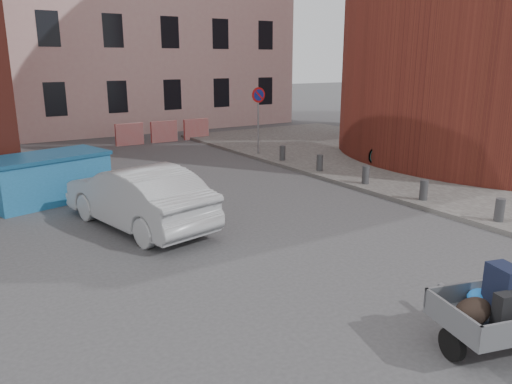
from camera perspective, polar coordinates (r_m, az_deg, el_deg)
ground at (r=9.64m, az=0.93°, el=-8.45°), size 120.00×120.00×0.00m
sidewalk at (r=19.12m, az=19.65°, el=2.67°), size 9.00×24.00×0.12m
building_pink at (r=31.49m, az=-13.01°, el=20.32°), size 16.00×8.00×14.00m
no_parking_sign at (r=20.16m, az=0.28°, el=9.74°), size 0.60×0.09×2.65m
bollards at (r=15.70m, az=12.42°, el=1.93°), size 0.22×9.02×0.55m
barriers at (r=24.38m, az=-10.45°, el=6.81°), size 4.70×0.18×1.00m
trailer at (r=7.53m, az=26.11°, el=-11.98°), size 1.84×1.96×1.20m
dumpster at (r=14.91m, az=-22.69°, el=1.50°), size 3.45×2.37×1.32m
silver_car at (r=11.96m, az=-13.37°, el=-0.49°), size 2.44×4.67×1.46m
bicycle at (r=18.99m, az=15.16°, el=4.76°), size 2.09×0.95×1.06m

